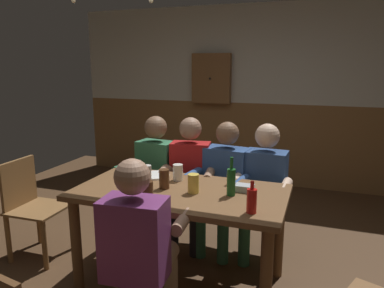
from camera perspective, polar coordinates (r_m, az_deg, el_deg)
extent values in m
plane|color=#4C331E|center=(3.17, -1.57, -20.21)|extent=(6.46, 6.46, 0.00)
cube|color=beige|center=(5.34, 9.37, 13.56)|extent=(5.24, 0.12, 1.35)
cube|color=brown|center=(5.45, 8.91, 0.24)|extent=(5.24, 0.12, 1.17)
cube|color=brown|center=(2.82, -1.85, -7.51)|extent=(1.59, 0.85, 0.04)
cylinder|color=brown|center=(3.03, -17.51, -14.59)|extent=(0.08, 0.08, 0.73)
cylinder|color=brown|center=(2.52, 11.39, -20.05)|extent=(0.08, 0.08, 0.73)
cylinder|color=brown|center=(3.54, -10.71, -10.15)|extent=(0.08, 0.08, 0.73)
cylinder|color=brown|center=(3.12, 13.32, -13.44)|extent=(0.08, 0.08, 0.73)
cube|color=#33724C|center=(3.67, -5.52, -3.47)|extent=(0.39, 0.27, 0.50)
sphere|color=brown|center=(3.58, -5.64, 2.59)|extent=(0.22, 0.22, 0.22)
cylinder|color=silver|center=(3.58, -5.28, -7.79)|extent=(0.18, 0.40, 0.13)
cylinder|color=silver|center=(3.68, -7.93, -7.27)|extent=(0.18, 0.40, 0.13)
cylinder|color=silver|center=(3.53, -6.91, -12.84)|extent=(0.10, 0.10, 0.42)
cylinder|color=silver|center=(3.64, -9.58, -12.15)|extent=(0.10, 0.10, 0.42)
cylinder|color=brown|center=(3.35, -4.76, -4.53)|extent=(0.11, 0.29, 0.08)
cylinder|color=#33724C|center=(3.58, -10.53, -3.59)|extent=(0.11, 0.29, 0.08)
cube|color=#AD1919|center=(3.53, -0.24, -3.90)|extent=(0.40, 0.26, 0.52)
sphere|color=#9E755B|center=(3.45, -0.25, 2.41)|extent=(0.21, 0.21, 0.21)
cylinder|color=black|center=(3.47, 1.00, -8.42)|extent=(0.19, 0.39, 0.13)
cylinder|color=black|center=(3.50, -2.30, -8.20)|extent=(0.19, 0.39, 0.13)
cylinder|color=black|center=(3.40, 0.46, -13.76)|extent=(0.10, 0.10, 0.42)
cylinder|color=black|center=(3.44, -2.96, -13.48)|extent=(0.10, 0.10, 0.42)
cylinder|color=#9E755B|center=(3.27, 2.68, -4.81)|extent=(0.12, 0.29, 0.08)
cylinder|color=#9E755B|center=(3.35, -4.62, -4.41)|extent=(0.12, 0.29, 0.08)
cube|color=#2D4C84|center=(3.44, 5.40, -4.63)|extent=(0.43, 0.28, 0.50)
sphere|color=brown|center=(3.35, 5.53, 1.66)|extent=(0.21, 0.21, 0.21)
cylinder|color=#33724C|center=(3.36, 6.18, -9.20)|extent=(0.18, 0.39, 0.13)
cylinder|color=#33724C|center=(3.44, 2.74, -8.61)|extent=(0.18, 0.39, 0.13)
cylinder|color=#33724C|center=(3.30, 4.80, -14.63)|extent=(0.10, 0.10, 0.42)
cylinder|color=#33724C|center=(3.39, 1.28, -13.89)|extent=(0.10, 0.10, 0.42)
cylinder|color=#2D4C84|center=(3.13, 7.53, -5.93)|extent=(0.12, 0.29, 0.08)
cylinder|color=#2D4C84|center=(3.31, 0.04, -4.81)|extent=(0.12, 0.29, 0.08)
cube|color=#2D4C84|center=(3.37, 11.33, -5.18)|extent=(0.37, 0.25, 0.49)
sphere|color=beige|center=(3.28, 11.61, 1.24)|extent=(0.22, 0.22, 0.22)
cylinder|color=#33724C|center=(3.31, 12.44, -9.73)|extent=(0.15, 0.38, 0.13)
cylinder|color=#33724C|center=(3.35, 9.02, -9.34)|extent=(0.15, 0.38, 0.13)
cylinder|color=#33724C|center=(3.25, 11.62, -15.30)|extent=(0.10, 0.10, 0.42)
cylinder|color=#33724C|center=(3.29, 8.08, -14.84)|extent=(0.10, 0.10, 0.42)
cylinder|color=beige|center=(3.09, 14.29, -6.44)|extent=(0.09, 0.28, 0.08)
cylinder|color=beige|center=(3.17, 6.67, -5.66)|extent=(0.09, 0.28, 0.08)
cube|color=#6B2D66|center=(2.23, -8.91, -14.41)|extent=(0.39, 0.27, 0.49)
sphere|color=#9E755B|center=(2.09, -9.25, -5.05)|extent=(0.21, 0.21, 0.21)
cylinder|color=#997F60|center=(2.49, -9.62, -17.31)|extent=(0.17, 0.42, 0.13)
cylinder|color=#997F60|center=(2.42, -4.95, -18.09)|extent=(0.17, 0.42, 0.13)
cylinder|color=#997F60|center=(2.79, -7.60, -20.19)|extent=(0.10, 0.10, 0.42)
cylinder|color=#997F60|center=(2.73, -3.31, -20.91)|extent=(0.10, 0.10, 0.42)
cylinder|color=#9E755B|center=(2.52, -11.19, -10.70)|extent=(0.10, 0.29, 0.08)
cylinder|color=#9E755B|center=(2.37, -1.49, -11.93)|extent=(0.10, 0.29, 0.08)
cube|color=brown|center=(3.58, -22.61, -9.23)|extent=(0.45, 0.45, 0.02)
cube|color=brown|center=(3.64, -25.30, -5.46)|extent=(0.04, 0.40, 0.42)
cylinder|color=brown|center=(3.69, -18.06, -12.10)|extent=(0.04, 0.04, 0.44)
cylinder|color=brown|center=(3.42, -21.89, -14.38)|extent=(0.04, 0.04, 0.44)
cylinder|color=brown|center=(3.91, -22.66, -11.03)|extent=(0.04, 0.04, 0.44)
cylinder|color=brown|center=(3.66, -26.60, -13.02)|extent=(0.04, 0.04, 0.44)
cylinder|color=#F9E08C|center=(2.93, 5.75, -5.57)|extent=(0.04, 0.04, 0.08)
cube|color=#B2B7BC|center=(2.80, 8.15, -6.77)|extent=(0.14, 0.10, 0.05)
cylinder|color=white|center=(3.16, -5.76, -4.84)|extent=(0.25, 0.25, 0.01)
cylinder|color=red|center=(2.40, 9.23, -8.73)|extent=(0.07, 0.07, 0.16)
cylinder|color=red|center=(2.37, 9.32, -6.33)|extent=(0.02, 0.02, 0.05)
cylinder|color=#195923|center=(2.68, 6.09, -5.92)|extent=(0.06, 0.06, 0.20)
cylinder|color=#195923|center=(2.64, 6.16, -2.98)|extent=(0.02, 0.02, 0.09)
cylinder|color=#4C2D19|center=(2.83, -4.33, -5.42)|extent=(0.08, 0.08, 0.15)
cylinder|color=white|center=(2.92, -6.99, -4.83)|extent=(0.07, 0.07, 0.16)
cylinder|color=#4C2D19|center=(2.62, -6.93, -7.13)|extent=(0.08, 0.08, 0.13)
cylinder|color=#E5C64C|center=(2.73, 0.22, -6.15)|extent=(0.08, 0.08, 0.14)
cylinder|color=gold|center=(2.59, -10.26, -7.55)|extent=(0.08, 0.08, 0.13)
cylinder|color=white|center=(3.02, -2.21, -4.43)|extent=(0.08, 0.08, 0.13)
cube|color=brown|center=(5.34, 3.03, 10.13)|extent=(0.56, 0.12, 0.70)
sphere|color=black|center=(5.27, 2.79, 10.10)|extent=(0.03, 0.03, 0.03)
sphere|color=#F9EAB2|center=(3.53, -17.90, 20.39)|extent=(0.04, 0.04, 0.04)
sphere|color=#F9EAB2|center=(3.14, -6.36, 21.21)|extent=(0.04, 0.04, 0.04)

